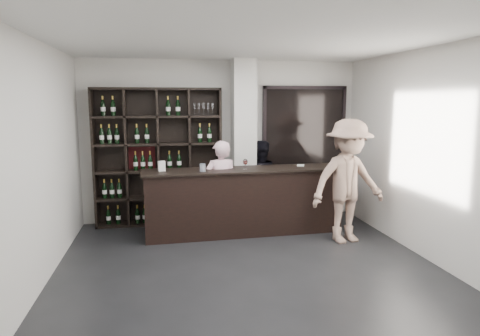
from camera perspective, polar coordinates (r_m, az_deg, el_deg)
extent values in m
cube|color=black|center=(5.56, 1.69, -14.19)|extent=(5.00, 5.50, 0.01)
cube|color=silver|center=(7.64, 0.48, 3.49)|extent=(0.40, 0.40, 2.90)
cube|color=black|center=(8.16, 8.52, 3.39)|extent=(1.60, 0.08, 2.10)
cube|color=black|center=(8.16, 8.52, 3.39)|extent=(1.48, 0.02, 1.98)
cube|color=black|center=(7.07, 0.54, -4.56)|extent=(3.21, 0.60, 1.05)
cube|color=black|center=(6.96, 0.55, -0.22)|extent=(3.29, 0.68, 0.03)
imported|color=beige|center=(7.05, -2.59, -2.56)|extent=(0.60, 0.43, 1.54)
imported|color=black|center=(7.72, 2.58, -1.79)|extent=(0.87, 0.78, 1.48)
imported|color=gray|center=(6.77, 14.19, -1.74)|extent=(1.34, 0.91, 1.91)
cylinder|color=#B2BDD1|center=(6.71, -5.01, 0.06)|extent=(0.11, 0.11, 0.12)
cube|color=white|center=(7.33, 8.08, 0.35)|extent=(0.15, 0.15, 0.02)
cube|color=white|center=(6.83, -10.41, 0.26)|extent=(0.12, 0.09, 0.16)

